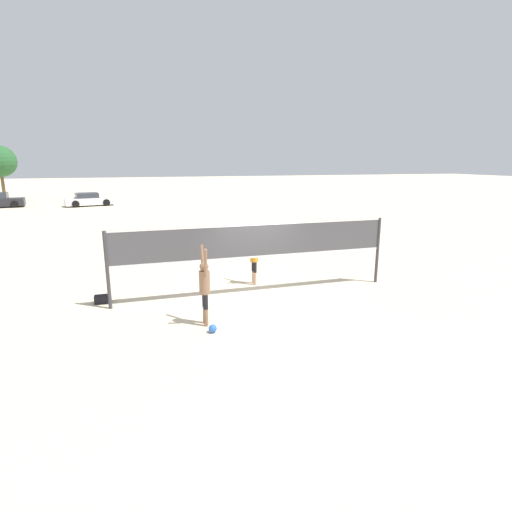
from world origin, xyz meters
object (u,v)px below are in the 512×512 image
(tree_left_cluster, at_px, (0,161))
(gear_bag, at_px, (102,299))
(volleyball, at_px, (213,329))
(parked_car_near, at_px, (89,200))
(player_blocker, at_px, (254,255))
(player_spiker, at_px, (205,284))
(volleyball_net, at_px, (256,244))

(tree_left_cluster, bearing_deg, gear_bag, -71.76)
(volleyball, xyz_separation_m, parked_car_near, (-5.70, 32.17, 0.47))
(player_blocker, height_order, parked_car_near, player_blocker)
(player_blocker, distance_m, volleyball, 4.31)
(player_spiker, xyz_separation_m, parked_car_near, (-5.62, 31.62, -0.54))
(player_blocker, xyz_separation_m, parked_car_near, (-7.88, 28.58, -0.47))
(volleyball, bearing_deg, tree_left_cluster, 110.60)
(volleyball_net, bearing_deg, gear_bag, 173.09)
(tree_left_cluster, bearing_deg, player_spiker, -69.23)
(player_spiker, bearing_deg, player_blocker, -36.57)
(volleyball_net, xyz_separation_m, tree_left_cluster, (-16.35, 35.84, 2.52))
(gear_bag, distance_m, tree_left_cluster, 37.35)
(volleyball_net, relative_size, player_spiker, 4.28)
(player_spiker, relative_size, volleyball, 10.02)
(player_blocker, height_order, volleyball, player_blocker)
(volleyball, xyz_separation_m, tree_left_cluster, (-14.42, 38.38, 4.06))
(volleyball, bearing_deg, volleyball_net, 52.92)
(player_spiker, height_order, player_blocker, player_spiker)
(player_blocker, distance_m, parked_car_near, 29.65)
(gear_bag, xyz_separation_m, tree_left_cluster, (-11.62, 35.27, 4.05))
(player_spiker, bearing_deg, parked_car_near, 10.09)
(player_spiker, distance_m, parked_car_near, 32.12)
(parked_car_near, bearing_deg, gear_bag, -97.23)
(volleyball_net, relative_size, gear_bag, 21.27)
(player_blocker, bearing_deg, parked_car_near, -164.59)
(gear_bag, relative_size, tree_left_cluster, 0.07)
(tree_left_cluster, bearing_deg, volleyball_net, -65.48)
(gear_bag, bearing_deg, player_blocker, 5.46)
(player_blocker, bearing_deg, volleyball_net, -13.64)
(player_spiker, height_order, tree_left_cluster, tree_left_cluster)
(volleyball_net, distance_m, parked_car_near, 30.61)
(volleyball_net, distance_m, volleyball, 3.54)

